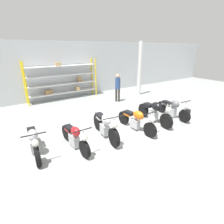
# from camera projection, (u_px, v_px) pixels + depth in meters

# --- Properties ---
(ground_plane) EXTENTS (30.00, 30.00, 0.00)m
(ground_plane) POSITION_uv_depth(u_px,v_px,m) (117.00, 131.00, 7.16)
(ground_plane) COLOR #9EA3A0
(back_wall) EXTENTS (30.00, 0.08, 3.60)m
(back_wall) POSITION_uv_depth(u_px,v_px,m) (62.00, 70.00, 11.31)
(back_wall) COLOR silver
(back_wall) RESTS_ON ground_plane
(shelving_rack) EXTENTS (4.55, 0.63, 2.50)m
(shelving_rack) POSITION_uv_depth(u_px,v_px,m) (63.00, 80.00, 11.17)
(shelving_rack) COLOR yellow
(shelving_rack) RESTS_ON ground_plane
(support_pillar) EXTENTS (0.28, 0.28, 3.60)m
(support_pillar) POSITION_uv_depth(u_px,v_px,m) (140.00, 69.00, 12.02)
(support_pillar) COLOR silver
(support_pillar) RESTS_ON ground_plane
(motorcycle_silver) EXTENTS (0.67, 2.05, 0.98)m
(motorcycle_silver) POSITION_uv_depth(u_px,v_px,m) (34.00, 141.00, 5.54)
(motorcycle_silver) COLOR black
(motorcycle_silver) RESTS_ON ground_plane
(motorcycle_red) EXTENTS (0.60, 1.95, 0.93)m
(motorcycle_red) POSITION_uv_depth(u_px,v_px,m) (75.00, 137.00, 5.82)
(motorcycle_red) COLOR black
(motorcycle_red) RESTS_ON ground_plane
(motorcycle_white) EXTENTS (0.73, 2.13, 1.06)m
(motorcycle_white) POSITION_uv_depth(u_px,v_px,m) (105.00, 125.00, 6.49)
(motorcycle_white) COLOR black
(motorcycle_white) RESTS_ON ground_plane
(motorcycle_orange) EXTENTS (0.75, 2.11, 0.98)m
(motorcycle_orange) POSITION_uv_depth(u_px,v_px,m) (137.00, 120.00, 7.05)
(motorcycle_orange) COLOR black
(motorcycle_orange) RESTS_ON ground_plane
(motorcycle_black) EXTENTS (0.66, 2.20, 1.09)m
(motorcycle_black) POSITION_uv_depth(u_px,v_px,m) (155.00, 112.00, 7.81)
(motorcycle_black) COLOR black
(motorcycle_black) RESTS_ON ground_plane
(motorcycle_grey) EXTENTS (0.62, 2.07, 0.99)m
(motorcycle_grey) POSITION_uv_depth(u_px,v_px,m) (173.00, 108.00, 8.43)
(motorcycle_grey) COLOR black
(motorcycle_grey) RESTS_ON ground_plane
(person_browsing) EXTENTS (0.45, 0.45, 1.70)m
(person_browsing) POSITION_uv_depth(u_px,v_px,m) (118.00, 86.00, 10.70)
(person_browsing) COLOR #38332D
(person_browsing) RESTS_ON ground_plane
(toolbox) EXTENTS (0.44, 0.26, 0.28)m
(toolbox) POSITION_uv_depth(u_px,v_px,m) (186.00, 112.00, 8.78)
(toolbox) COLOR black
(toolbox) RESTS_ON ground_plane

